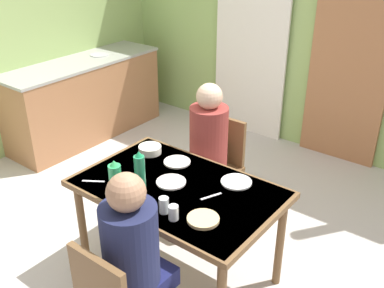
# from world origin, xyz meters

# --- Properties ---
(ground_plane) EXTENTS (5.91, 5.91, 0.00)m
(ground_plane) POSITION_xyz_m (0.00, 0.00, 0.00)
(ground_plane) COLOR beige
(wall_back) EXTENTS (4.69, 0.10, 2.75)m
(wall_back) POSITION_xyz_m (0.00, 2.27, 1.37)
(wall_back) COLOR #96B767
(wall_back) RESTS_ON ground_plane
(wall_left) EXTENTS (0.10, 3.41, 2.75)m
(wall_left) POSITION_xyz_m (-2.25, 0.57, 1.37)
(wall_left) COLOR #99B86A
(wall_left) RESTS_ON ground_plane
(door_wooden) EXTENTS (0.80, 0.05, 2.00)m
(door_wooden) POSITION_xyz_m (0.61, 2.19, 1.00)
(door_wooden) COLOR #A06741
(door_wooden) RESTS_ON ground_plane
(curtain_panel) EXTENTS (0.90, 0.03, 2.31)m
(curtain_panel) POSITION_xyz_m (-0.50, 2.17, 1.15)
(curtain_panel) COLOR white
(curtain_panel) RESTS_ON ground_plane
(kitchen_counter) EXTENTS (0.61, 1.89, 0.91)m
(kitchen_counter) POSITION_xyz_m (-1.92, 0.92, 0.45)
(kitchen_counter) COLOR #A16B45
(kitchen_counter) RESTS_ON ground_plane
(dining_table) EXTENTS (1.33, 0.84, 0.74)m
(dining_table) POSITION_xyz_m (0.41, -0.23, 0.67)
(dining_table) COLOR brown
(dining_table) RESTS_ON ground_plane
(chair_far_diner) EXTENTS (0.40, 0.40, 0.87)m
(chair_far_diner) POSITION_xyz_m (0.19, 0.54, 0.50)
(chair_far_diner) COLOR brown
(chair_far_diner) RESTS_ON ground_plane
(person_near_diner) EXTENTS (0.30, 0.37, 0.77)m
(person_near_diner) POSITION_xyz_m (0.63, -0.87, 0.78)
(person_near_diner) COLOR #191D4F
(person_near_diner) RESTS_ON ground_plane
(person_far_diner) EXTENTS (0.30, 0.37, 0.77)m
(person_far_diner) POSITION_xyz_m (0.19, 0.41, 0.78)
(person_far_diner) COLOR brown
(person_far_diner) RESTS_ON ground_plane
(water_bottle_green_near) EXTENTS (0.08, 0.08, 0.27)m
(water_bottle_green_near) POSITION_xyz_m (0.20, -0.57, 0.87)
(water_bottle_green_near) COLOR #2DA25C
(water_bottle_green_near) RESTS_ON dining_table
(water_bottle_green_far) EXTENTS (0.07, 0.07, 0.31)m
(water_bottle_green_far) POSITION_xyz_m (0.29, -0.44, 0.89)
(water_bottle_green_far) COLOR #228153
(water_bottle_green_far) RESTS_ON dining_table
(serving_bowl_center) EXTENTS (0.17, 0.17, 0.05)m
(serving_bowl_center) POSITION_xyz_m (-0.05, 0.01, 0.77)
(serving_bowl_center) COLOR silver
(serving_bowl_center) RESTS_ON dining_table
(dinner_plate_near_left) EXTENTS (0.21, 0.21, 0.01)m
(dinner_plate_near_left) POSITION_xyz_m (0.69, 0.04, 0.75)
(dinner_plate_near_left) COLOR white
(dinner_plate_near_left) RESTS_ON dining_table
(dinner_plate_near_right) EXTENTS (0.19, 0.19, 0.01)m
(dinner_plate_near_right) POSITION_xyz_m (0.21, 0.01, 0.75)
(dinner_plate_near_right) COLOR white
(dinner_plate_near_right) RESTS_ON dining_table
(dinner_plate_far_center) EXTENTS (0.20, 0.20, 0.01)m
(dinner_plate_far_center) POSITION_xyz_m (0.35, -0.22, 0.75)
(dinner_plate_far_center) COLOR white
(dinner_plate_far_center) RESTS_ON dining_table
(drinking_glass_by_near_diner) EXTENTS (0.06, 0.06, 0.10)m
(drinking_glass_by_near_diner) POSITION_xyz_m (0.53, -0.50, 0.79)
(drinking_glass_by_near_diner) COLOR silver
(drinking_glass_by_near_diner) RESTS_ON dining_table
(drinking_glass_by_far_diner) EXTENTS (0.06, 0.06, 0.09)m
(drinking_glass_by_far_diner) POSITION_xyz_m (0.62, -0.52, 0.79)
(drinking_glass_by_far_diner) COLOR silver
(drinking_glass_by_far_diner) RESTS_ON dining_table
(bread_plate_sliced) EXTENTS (0.19, 0.19, 0.02)m
(bread_plate_sliced) POSITION_xyz_m (0.76, -0.42, 0.75)
(bread_plate_sliced) COLOR #DBB77A
(bread_plate_sliced) RESTS_ON dining_table
(cutlery_knife_near) EXTENTS (0.07, 0.14, 0.00)m
(cutlery_knife_near) POSITION_xyz_m (0.66, -0.19, 0.75)
(cutlery_knife_near) COLOR silver
(cutlery_knife_near) RESTS_ON dining_table
(cutlery_fork_near) EXTENTS (0.13, 0.10, 0.00)m
(cutlery_fork_near) POSITION_xyz_m (-0.07, -0.53, 0.75)
(cutlery_fork_near) COLOR silver
(cutlery_fork_near) RESTS_ON dining_table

